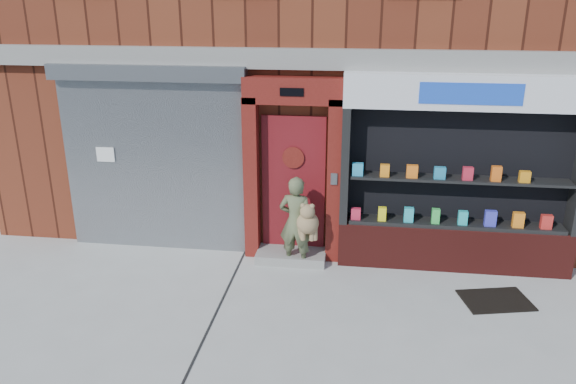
# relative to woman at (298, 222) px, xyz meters

# --- Properties ---
(ground) EXTENTS (80.00, 80.00, 0.00)m
(ground) POSITION_rel_woman_xyz_m (0.63, -1.53, -0.74)
(ground) COLOR #9E9E99
(ground) RESTS_ON ground
(shutter_bay) EXTENTS (3.10, 0.30, 3.04)m
(shutter_bay) POSITION_rel_woman_xyz_m (-2.37, 0.40, 0.98)
(shutter_bay) COLOR gray
(shutter_bay) RESTS_ON ground
(red_door_bay) EXTENTS (1.52, 0.58, 2.90)m
(red_door_bay) POSITION_rel_woman_xyz_m (-0.12, 0.33, 0.71)
(red_door_bay) COLOR #56120E
(red_door_bay) RESTS_ON ground
(pharmacy_bay) EXTENTS (3.50, 0.41, 3.00)m
(pharmacy_bay) POSITION_rel_woman_xyz_m (2.37, 0.28, 0.63)
(pharmacy_bay) COLOR #531713
(pharmacy_bay) RESTS_ON ground
(woman) EXTENTS (0.65, 0.49, 1.46)m
(woman) POSITION_rel_woman_xyz_m (0.00, 0.00, 0.00)
(woman) COLOR #555D3D
(woman) RESTS_ON ground
(doormat) EXTENTS (1.04, 0.84, 0.02)m
(doormat) POSITION_rel_woman_xyz_m (2.87, -0.72, -0.73)
(doormat) COLOR black
(doormat) RESTS_ON ground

